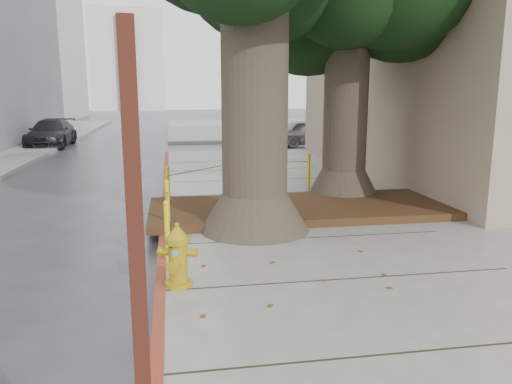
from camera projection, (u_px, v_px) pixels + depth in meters
ground at (308, 292)px, 6.85m from camera, size 140.00×140.00×0.00m
sidewalk_far at (278, 127)px, 36.81m from camera, size 16.00×20.00×0.15m
curb_red at (163, 241)px, 8.92m from camera, size 0.14×26.00×0.16m
planter_bed at (301, 208)px, 10.72m from camera, size 6.40×2.60×0.16m
building_far_white at (2, 38)px, 46.07m from camera, size 12.00×18.00×15.00m
building_side_white at (436, 64)px, 33.70m from camera, size 10.00×10.00×9.00m
building_side_grey at (468, 50)px, 40.18m from camera, size 12.00×14.00×12.00m
bollard_ring at (216, 187)px, 10.80m from camera, size 3.79×5.39×0.95m
fire_hydrant at (178, 256)px, 6.58m from camera, size 0.46×0.45×0.86m
signpost at (139, 308)px, 2.17m from camera, size 0.29×0.08×2.87m
car_silver at (312, 133)px, 24.78m from camera, size 4.04×1.78×1.35m
car_red at (434, 129)px, 27.97m from camera, size 3.83×1.41×1.25m
car_dark at (51, 133)px, 24.73m from camera, size 1.88×4.57×1.32m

